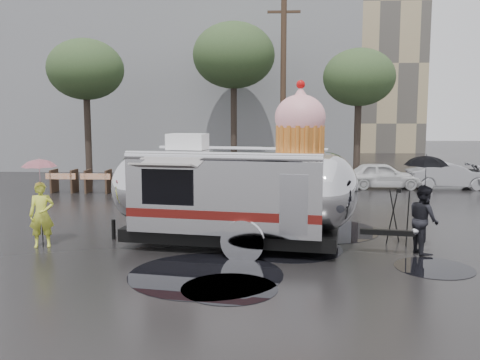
# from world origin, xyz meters

# --- Properties ---
(ground) EXTENTS (120.00, 120.00, 0.00)m
(ground) POSITION_xyz_m (0.00, 0.00, 0.00)
(ground) COLOR black
(ground) RESTS_ON ground
(puddles) EXTENTS (7.36, 7.79, 0.01)m
(puddles) POSITION_xyz_m (2.17, 0.60, 0.01)
(puddles) COLOR black
(puddles) RESTS_ON ground
(grey_building) EXTENTS (22.00, 12.00, 13.00)m
(grey_building) POSITION_xyz_m (-4.00, 24.00, 6.50)
(grey_building) COLOR slate
(grey_building) RESTS_ON ground
(utility_pole) EXTENTS (1.60, 0.28, 9.00)m
(utility_pole) POSITION_xyz_m (2.50, 14.00, 4.62)
(utility_pole) COLOR #473323
(utility_pole) RESTS_ON ground
(tree_left) EXTENTS (3.64, 3.64, 6.95)m
(tree_left) POSITION_xyz_m (-7.00, 13.00, 5.48)
(tree_left) COLOR #382D26
(tree_left) RESTS_ON ground
(tree_mid) EXTENTS (4.20, 4.20, 8.03)m
(tree_mid) POSITION_xyz_m (0.00, 15.00, 6.34)
(tree_mid) COLOR #382D26
(tree_mid) RESTS_ON ground
(tree_right) EXTENTS (3.36, 3.36, 6.42)m
(tree_right) POSITION_xyz_m (6.00, 13.00, 5.06)
(tree_right) COLOR #382D26
(tree_right) RESTS_ON ground
(barricade_row) EXTENTS (4.30, 0.80, 1.00)m
(barricade_row) POSITION_xyz_m (-5.55, 9.96, 0.52)
(barricade_row) COLOR #473323
(barricade_row) RESTS_ON ground
(airstream_trailer) EXTENTS (7.75, 3.40, 4.21)m
(airstream_trailer) POSITION_xyz_m (0.94, 1.19, 1.48)
(airstream_trailer) COLOR silver
(airstream_trailer) RESTS_ON ground
(person_left) EXTENTS (0.68, 0.55, 1.64)m
(person_left) POSITION_xyz_m (-3.93, 0.85, 0.82)
(person_left) COLOR #D7E33F
(person_left) RESTS_ON ground
(umbrella_pink) EXTENTS (1.03, 1.03, 2.25)m
(umbrella_pink) POSITION_xyz_m (-3.93, 0.85, 1.90)
(umbrella_pink) COLOR pink
(umbrella_pink) RESTS_ON ground
(person_right) EXTENTS (0.56, 0.85, 1.65)m
(person_right) POSITION_xyz_m (5.46, 0.73, 0.82)
(person_right) COLOR black
(person_right) RESTS_ON ground
(umbrella_black) EXTENTS (1.23, 1.23, 2.39)m
(umbrella_black) POSITION_xyz_m (5.46, 0.73, 1.97)
(umbrella_black) COLOR black
(umbrella_black) RESTS_ON ground
(tripod) EXTENTS (0.59, 0.56, 1.45)m
(tripod) POSITION_xyz_m (5.09, 1.62, 0.84)
(tripod) COLOR black
(tripod) RESTS_ON ground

